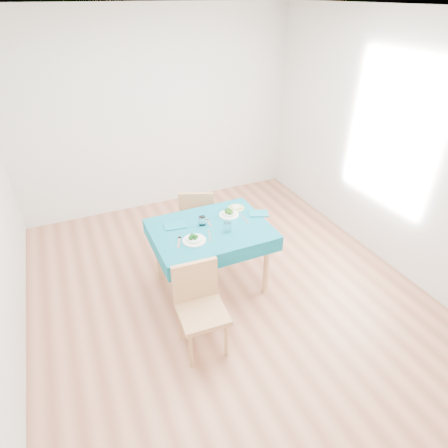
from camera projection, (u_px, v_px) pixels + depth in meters
name	position (u px, v px, depth m)	size (l,w,h in m)	color
room_shell	(224.00, 178.00, 3.42)	(4.02, 4.52, 2.73)	#92573D
table	(211.00, 258.00, 4.00)	(1.17, 0.89, 0.76)	#09596C
chair_near	(202.00, 306.00, 3.20)	(0.41, 0.45, 1.02)	tan
chair_far	(197.00, 212.00, 4.58)	(0.40, 0.44, 1.01)	tan
bowl_near	(194.00, 238.00, 3.58)	(0.23, 0.23, 0.07)	white
bowl_far	(229.00, 213.00, 3.99)	(0.21, 0.21, 0.06)	white
fork_near	(179.00, 242.00, 3.57)	(0.03, 0.19, 0.00)	silver
knife_near	(210.00, 236.00, 3.67)	(0.02, 0.22, 0.00)	silver
fork_far	(209.00, 223.00, 3.87)	(0.02, 0.16, 0.00)	silver
knife_far	(245.00, 219.00, 3.94)	(0.02, 0.23, 0.00)	silver
napkin_near	(175.00, 225.00, 3.82)	(0.22, 0.16, 0.01)	#0E6477
napkin_far	(258.00, 213.00, 4.03)	(0.20, 0.14, 0.01)	#0E6477
tumbler_center	(202.00, 221.00, 3.82)	(0.07, 0.07, 0.09)	white
tumbler_side	(227.00, 227.00, 3.72)	(0.08, 0.08, 0.10)	white
side_plate	(236.00, 208.00, 4.13)	(0.18, 0.18, 0.01)	#A1C15E
bread_slice	(236.00, 207.00, 4.13)	(0.10, 0.10, 0.01)	beige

